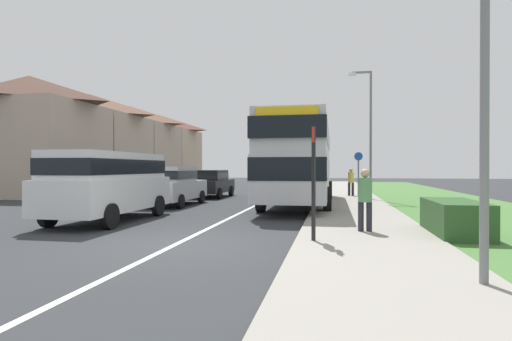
% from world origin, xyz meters
% --- Properties ---
extents(ground_plane, '(120.00, 120.00, 0.00)m').
position_xyz_m(ground_plane, '(0.00, 0.00, 0.00)').
color(ground_plane, '#2D3033').
extents(lane_marking_centre, '(0.14, 60.00, 0.01)m').
position_xyz_m(lane_marking_centre, '(0.00, 8.00, 0.00)').
color(lane_marking_centre, silver).
rests_on(lane_marking_centre, ground_plane).
extents(pavement_near_side, '(3.20, 68.00, 0.12)m').
position_xyz_m(pavement_near_side, '(4.20, 6.00, 0.06)').
color(pavement_near_side, gray).
rests_on(pavement_near_side, ground_plane).
extents(grass_verge_seaward, '(6.00, 68.00, 0.08)m').
position_xyz_m(grass_verge_seaward, '(8.50, 6.00, 0.04)').
color(grass_verge_seaward, '#477538').
rests_on(grass_verge_seaward, ground_plane).
extents(roadside_hedge, '(1.10, 2.52, 0.90)m').
position_xyz_m(roadside_hedge, '(6.30, 1.93, 0.45)').
color(roadside_hedge, '#2D5128').
rests_on(roadside_hedge, ground_plane).
extents(double_decker_bus, '(2.80, 10.93, 3.70)m').
position_xyz_m(double_decker_bus, '(1.97, 9.76, 2.14)').
color(double_decker_bus, '#BCBCC1').
rests_on(double_decker_bus, ground_plane).
extents(parked_van_white, '(2.11, 5.15, 2.17)m').
position_xyz_m(parked_van_white, '(-3.58, 3.30, 1.30)').
color(parked_van_white, silver).
rests_on(parked_van_white, ground_plane).
extents(parked_car_silver, '(1.94, 4.47, 1.74)m').
position_xyz_m(parked_car_silver, '(-3.66, 8.78, 0.95)').
color(parked_car_silver, '#B7B7BC').
rests_on(parked_car_silver, ground_plane).
extents(parked_car_black, '(1.96, 4.23, 1.56)m').
position_xyz_m(parked_car_black, '(-3.51, 14.10, 0.86)').
color(parked_car_black, black).
rests_on(parked_car_black, ground_plane).
extents(pedestrian_at_stop, '(0.34, 0.34, 1.67)m').
position_xyz_m(pedestrian_at_stop, '(4.20, 1.83, 0.98)').
color(pedestrian_at_stop, '#23232D').
rests_on(pedestrian_at_stop, ground_plane).
extents(pedestrian_walking_away, '(0.34, 0.34, 1.67)m').
position_xyz_m(pedestrian_walking_away, '(4.41, 15.17, 0.98)').
color(pedestrian_walking_away, '#23232D').
rests_on(pedestrian_walking_away, ground_plane).
extents(bus_stop_sign, '(0.09, 0.52, 2.60)m').
position_xyz_m(bus_stop_sign, '(3.00, 0.31, 1.54)').
color(bus_stop_sign, black).
rests_on(bus_stop_sign, ground_plane).
extents(cycle_route_sign, '(0.44, 0.08, 2.52)m').
position_xyz_m(cycle_route_sign, '(4.74, 13.87, 1.43)').
color(cycle_route_sign, slate).
rests_on(cycle_route_sign, ground_plane).
extents(street_lamp_near, '(1.14, 0.20, 6.71)m').
position_xyz_m(street_lamp_near, '(5.32, -2.65, 3.90)').
color(street_lamp_near, slate).
rests_on(street_lamp_near, ground_plane).
extents(street_lamp_mid, '(1.14, 0.20, 6.53)m').
position_xyz_m(street_lamp_mid, '(5.15, 12.66, 3.80)').
color(street_lamp_mid, slate).
rests_on(street_lamp_mid, ground_plane).
extents(house_terrace_far_side, '(7.53, 25.00, 7.25)m').
position_xyz_m(house_terrace_far_side, '(-14.62, 22.73, 3.63)').
color(house_terrace_far_side, tan).
rests_on(house_terrace_far_side, ground_plane).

